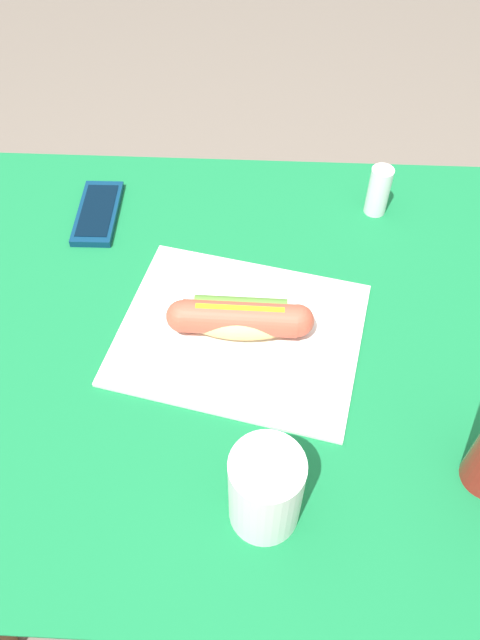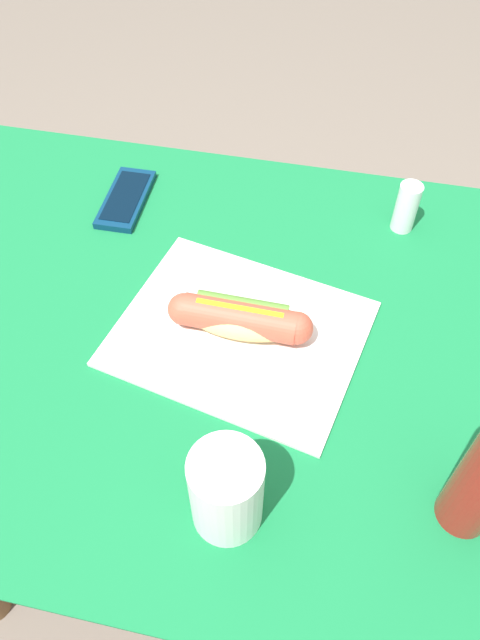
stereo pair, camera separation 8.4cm
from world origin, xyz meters
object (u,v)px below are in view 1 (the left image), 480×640
at_px(drinking_cup, 265,490).
at_px(cell_phone, 98,213).
at_px(hot_dog, 240,317).
at_px(salt_shaker, 379,191).

bearing_deg(drinking_cup, cell_phone, 120.34).
bearing_deg(hot_dog, salt_shaker, 51.44).
xyz_separation_m(hot_dog, cell_phone, (-0.25, 0.23, -0.03)).
relative_size(cell_phone, drinking_cup, 1.21).
xyz_separation_m(drinking_cup, salt_shaker, (0.17, 0.52, -0.02)).
height_order(cell_phone, salt_shaker, salt_shaker).
distance_m(cell_phone, drinking_cup, 0.57).
bearing_deg(salt_shaker, hot_dog, -128.56).
distance_m(cell_phone, salt_shaker, 0.46).
bearing_deg(cell_phone, drinking_cup, -59.66).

